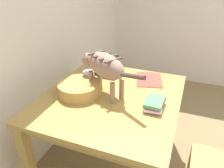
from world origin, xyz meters
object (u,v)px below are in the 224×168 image
object	(u,v)px
toaster	(106,65)
dining_table	(112,106)
saucer_bowl	(89,82)
coffee_mug	(89,76)
cat	(104,66)
magazine	(149,79)
book_stack	(154,104)
wicker_basket	(79,88)

from	to	relation	value
toaster	dining_table	bearing A→B (deg)	-151.31
dining_table	saucer_bowl	world-z (taller)	saucer_bowl
saucer_bowl	coffee_mug	bearing A→B (deg)	0.00
saucer_bowl	cat	bearing A→B (deg)	-118.90
cat	coffee_mug	world-z (taller)	cat
magazine	cat	bearing A→B (deg)	126.97
book_stack	saucer_bowl	bearing A→B (deg)	74.09
cat	magazine	size ratio (longest dim) A/B	2.02
coffee_mug	dining_table	bearing A→B (deg)	-115.67
cat	wicker_basket	size ratio (longest dim) A/B	1.81
magazine	saucer_bowl	bearing A→B (deg)	103.93
saucer_bowl	wicker_basket	xyz separation A→B (m)	(-0.18, -0.01, 0.03)
cat	saucer_bowl	xyz separation A→B (m)	(0.10, 0.18, -0.21)
cat	magazine	bearing A→B (deg)	-9.34
magazine	toaster	size ratio (longest dim) A/B	1.45
dining_table	magazine	xyz separation A→B (m)	(0.37, -0.21, 0.09)
dining_table	toaster	distance (m)	0.44
cat	book_stack	xyz separation A→B (m)	(-0.07, -0.40, -0.19)
coffee_mug	magazine	world-z (taller)	coffee_mug
coffee_mug	wicker_basket	bearing A→B (deg)	-177.94
book_stack	wicker_basket	xyz separation A→B (m)	(-0.01, 0.57, 0.02)
toaster	saucer_bowl	bearing A→B (deg)	167.42
magazine	book_stack	bearing A→B (deg)	-177.92
book_stack	toaster	bearing A→B (deg)	52.39
dining_table	toaster	bearing A→B (deg)	28.69
dining_table	saucer_bowl	distance (m)	0.30
wicker_basket	cat	bearing A→B (deg)	-65.00
saucer_bowl	wicker_basket	world-z (taller)	wicker_basket
wicker_basket	saucer_bowl	bearing A→B (deg)	2.10
toaster	coffee_mug	bearing A→B (deg)	167.26
coffee_mug	magazine	distance (m)	0.52
saucer_bowl	toaster	world-z (taller)	toaster
book_stack	toaster	size ratio (longest dim) A/B	0.98
dining_table	magazine	world-z (taller)	magazine
wicker_basket	toaster	world-z (taller)	toaster
dining_table	toaster	world-z (taller)	toaster
cat	saucer_bowl	world-z (taller)	cat
dining_table	saucer_bowl	xyz separation A→B (m)	(0.12, 0.25, 0.11)
wicker_basket	coffee_mug	bearing A→B (deg)	2.06
cat	toaster	bearing A→B (deg)	49.31
cat	coffee_mug	bearing A→B (deg)	89.26
cat	saucer_bowl	bearing A→B (deg)	90.00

